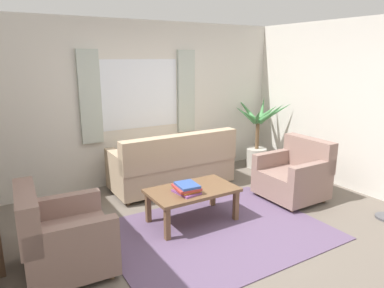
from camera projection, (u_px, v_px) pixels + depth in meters
name	position (u px, v px, depth m)	size (l,w,h in m)	color
ground_plane	(218.00, 232.00, 4.18)	(6.24, 6.24, 0.00)	#6B6056
wall_back	(140.00, 103.00, 5.73)	(5.32, 0.12, 2.60)	silver
wall_right	(365.00, 108.00, 5.19)	(0.12, 4.40, 2.60)	silver
window_with_curtains	(141.00, 94.00, 5.63)	(1.98, 0.07, 1.40)	white
area_rug	(218.00, 232.00, 4.18)	(2.55, 1.92, 0.01)	#604C6B
couch	(174.00, 166.00, 5.49)	(1.90, 0.82, 0.92)	tan
armchair_left	(61.00, 238.00, 3.35)	(0.87, 0.89, 0.88)	gray
armchair_right	(295.00, 175.00, 5.11)	(0.82, 0.84, 0.88)	gray
coffee_table	(192.00, 193.00, 4.36)	(1.10, 0.64, 0.44)	brown
book_stack_on_table	(187.00, 188.00, 4.22)	(0.32, 0.36, 0.11)	#7F478C
potted_plant	(258.00, 136.00, 6.52)	(1.03, 1.28, 1.31)	#B7B2A8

